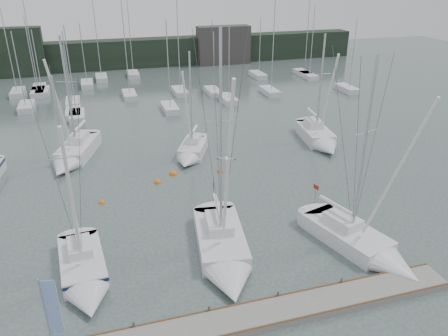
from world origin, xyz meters
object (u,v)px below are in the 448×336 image
object	(u,v)px
buoy_d	(173,174)
dock_banner	(51,313)
sailboat_mid_b	(73,156)
sailboat_mid_c	(191,153)
buoy_b	(220,172)
sailboat_near_left	(85,276)
buoy_a	(158,183)
sailboat_near_right	(368,248)
buoy_c	(102,203)
sailboat_mid_e	(320,139)
sailboat_near_center	(225,257)

from	to	relation	value
buoy_d	dock_banner	bearing A→B (deg)	-115.24
sailboat_mid_b	sailboat_mid_c	distance (m)	11.34
buoy_b	buoy_d	bearing A→B (deg)	170.21
sailboat_mid_c	dock_banner	distance (m)	24.94
dock_banner	sailboat_mid_c	bearing A→B (deg)	72.91
sailboat_near_left	buoy_a	xyz separation A→B (m)	(6.19, 12.06, -0.53)
sailboat_near_right	sailboat_mid_c	xyz separation A→B (m)	(-7.55, 18.77, 0.02)
dock_banner	buoy_d	distance (m)	21.29
sailboat_mid_c	buoy_c	distance (m)	11.01
sailboat_mid_e	dock_banner	xyz separation A→B (m)	(-25.18, -21.79, 2.55)
buoy_b	buoy_d	xyz separation A→B (m)	(-4.25, 0.73, 0.00)
sailboat_near_left	sailboat_near_right	xyz separation A→B (m)	(17.69, -2.39, -0.01)
sailboat_near_left	buoy_c	world-z (taller)	sailboat_near_left
sailboat_mid_b	buoy_c	bearing A→B (deg)	-57.51
sailboat_mid_b	sailboat_near_center	bearing A→B (deg)	-45.72
sailboat_near_left	buoy_b	distance (m)	17.46
sailboat_mid_b	buoy_b	world-z (taller)	sailboat_mid_b
sailboat_near_center	buoy_a	xyz separation A→B (m)	(-2.30, 12.67, -0.54)
buoy_d	sailboat_mid_b	bearing A→B (deg)	147.57
sailboat_near_left	sailboat_near_center	distance (m)	8.51
sailboat_mid_e	buoy_a	xyz separation A→B (m)	(-17.82, -4.03, -0.61)
sailboat_near_left	sailboat_mid_b	distance (m)	18.91
sailboat_near_center	sailboat_mid_c	world-z (taller)	sailboat_near_center
sailboat_mid_e	buoy_a	size ratio (longest dim) A/B	19.02
sailboat_near_right	buoy_d	bearing A→B (deg)	105.93
sailboat_mid_c	buoy_b	xyz separation A→B (m)	(1.92, -3.77, -0.54)
sailboat_mid_c	sailboat_mid_e	world-z (taller)	sailboat_mid_e
sailboat_mid_e	buoy_c	world-z (taller)	sailboat_mid_e
sailboat_near_center	buoy_b	size ratio (longest dim) A/B	24.18
sailboat_near_center	buoy_a	bearing A→B (deg)	108.63
sailboat_mid_c	buoy_b	size ratio (longest dim) A/B	17.18
sailboat_near_right	buoy_a	size ratio (longest dim) A/B	21.69
sailboat_mid_c	buoy_d	xyz separation A→B (m)	(-2.33, -3.03, -0.54)
buoy_a	sailboat_near_center	bearing A→B (deg)	-79.73
sailboat_mid_b	buoy_c	distance (m)	9.41
buoy_c	sailboat_near_left	bearing A→B (deg)	-97.86
buoy_c	buoy_d	bearing A→B (deg)	28.89
sailboat_near_center	sailboat_near_right	distance (m)	9.37
sailboat_mid_e	dock_banner	distance (m)	33.40
sailboat_mid_c	sailboat_near_left	bearing A→B (deg)	-97.01
sailboat_mid_b	buoy_d	xyz separation A→B (m)	(8.73, -5.54, -0.61)
buoy_b	sailboat_mid_e	bearing A→B (deg)	16.22
sailboat_near_right	sailboat_mid_c	bearing A→B (deg)	95.72
sailboat_mid_c	sailboat_mid_e	size ratio (longest dim) A/B	0.91
sailboat_near_center	sailboat_mid_e	world-z (taller)	sailboat_near_center
sailboat_mid_b	buoy_b	distance (m)	14.43
dock_banner	buoy_d	world-z (taller)	dock_banner
buoy_b	sailboat_mid_c	bearing A→B (deg)	117.04
sailboat_near_left	buoy_a	size ratio (longest dim) A/B	20.66
sailboat_near_right	sailboat_mid_e	size ratio (longest dim) A/B	1.14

